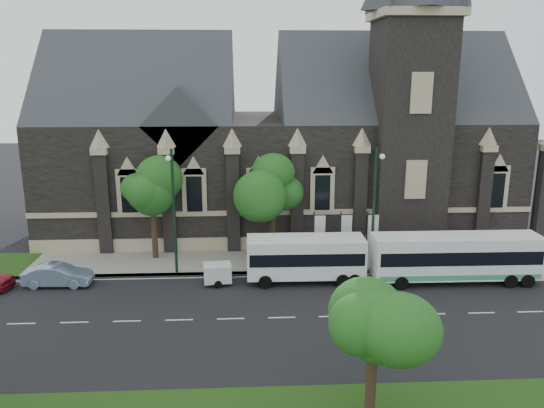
{
  "coord_description": "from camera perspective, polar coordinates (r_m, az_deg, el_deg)",
  "views": [
    {
      "loc": [
        0.94,
        -28.65,
        14.11
      ],
      "look_at": [
        2.73,
        6.0,
        5.39
      ],
      "focal_mm": 35.19,
      "sensor_mm": 36.0,
      "label": 1
    }
  ],
  "objects": [
    {
      "name": "tree_walk_right",
      "position": [
        40.29,
        0.33,
        2.23
      ],
      "size": [
        4.08,
        4.08,
        7.8
      ],
      "color": "black",
      "rests_on": "ground"
    },
    {
      "name": "banner_flag_left",
      "position": [
        39.8,
        4.9,
        -3.09
      ],
      "size": [
        0.9,
        0.1,
        4.0
      ],
      "color": "black",
      "rests_on": "ground"
    },
    {
      "name": "tree_walk_left",
      "position": [
        40.8,
        -12.41,
        1.92
      ],
      "size": [
        3.91,
        3.91,
        7.64
      ],
      "color": "black",
      "rests_on": "ground"
    },
    {
      "name": "box_trailer",
      "position": [
        36.51,
        -5.85,
        -7.35
      ],
      "size": [
        2.72,
        1.6,
        1.42
      ],
      "rotation": [
        0.0,
        0.0,
        0.1
      ],
      "color": "silver",
      "rests_on": "ground"
    },
    {
      "name": "shuttle_bus",
      "position": [
        36.65,
        3.64,
        -5.59
      ],
      "size": [
        8.02,
        2.86,
        3.08
      ],
      "rotation": [
        0.0,
        0.0,
        -0.01
      ],
      "color": "white",
      "rests_on": "ground"
    },
    {
      "name": "sidewalk",
      "position": [
        40.67,
        -4.13,
        -6.12
      ],
      "size": [
        80.0,
        5.0,
        0.15
      ],
      "primitive_type": "cube",
      "color": "gray",
      "rests_on": "ground"
    },
    {
      "name": "ground",
      "position": [
        31.95,
        -4.44,
        -12.15
      ],
      "size": [
        160.0,
        160.0,
        0.0
      ],
      "primitive_type": "plane",
      "color": "black",
      "rests_on": "ground"
    },
    {
      "name": "tour_coach",
      "position": [
        38.46,
        19.07,
        -5.36
      ],
      "size": [
        11.37,
        2.72,
        3.31
      ],
      "rotation": [
        0.0,
        0.0,
        -0.01
      ],
      "color": "white",
      "rests_on": "ground"
    },
    {
      "name": "tree_park_east",
      "position": [
        22.16,
        11.23,
        -11.55
      ],
      "size": [
        3.4,
        3.4,
        6.28
      ],
      "color": "black",
      "rests_on": "ground"
    },
    {
      "name": "banner_flag_center",
      "position": [
        40.12,
        7.73,
        -3.03
      ],
      "size": [
        0.9,
        0.1,
        4.0
      ],
      "color": "black",
      "rests_on": "ground"
    },
    {
      "name": "street_lamp_near",
      "position": [
        37.96,
        10.93,
        0.13
      ],
      "size": [
        0.36,
        1.88,
        9.0
      ],
      "color": "black",
      "rests_on": "ground"
    },
    {
      "name": "street_lamp_mid",
      "position": [
        37.19,
        -10.51,
        -0.14
      ],
      "size": [
        0.36,
        1.88,
        9.0
      ],
      "color": "black",
      "rests_on": "ground"
    },
    {
      "name": "banner_flag_right",
      "position": [
        40.53,
        10.52,
        -2.96
      ],
      "size": [
        0.9,
        0.1,
        4.0
      ],
      "color": "black",
      "rests_on": "ground"
    },
    {
      "name": "sedan",
      "position": [
        38.89,
        -21.96,
        -7.07
      ],
      "size": [
        4.56,
        1.7,
        1.49
      ],
      "primitive_type": "imported",
      "rotation": [
        0.0,
        0.0,
        1.54
      ],
      "color": "#7B96B1",
      "rests_on": "ground"
    },
    {
      "name": "museum",
      "position": [
        47.99,
        2.07,
        6.98
      ],
      "size": [
        40.0,
        17.7,
        29.9
      ],
      "color": "black",
      "rests_on": "ground"
    }
  ]
}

